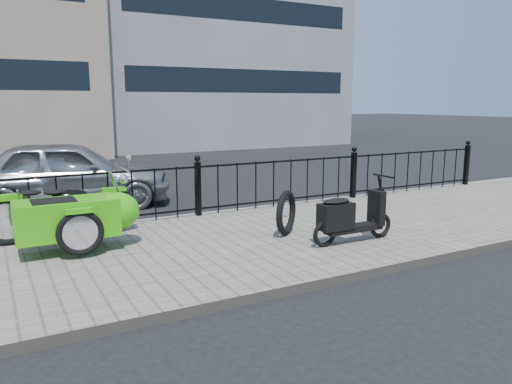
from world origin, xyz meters
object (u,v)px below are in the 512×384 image
spare_tire (286,213)px  sedan_car (68,173)px  scooter (349,218)px  motorcycle_sidecar (79,214)px

spare_tire → sedan_car: (-2.47, 4.36, 0.22)m
sedan_car → scooter: bearing=-138.0°
spare_tire → motorcycle_sidecar: bearing=164.5°
scooter → sedan_car: 5.99m
motorcycle_sidecar → sedan_car: 3.59m
spare_tire → sedan_car: sedan_car is taller
scooter → sedan_car: sedan_car is taller
spare_tire → scooter: bearing=-55.6°
scooter → spare_tire: bearing=124.4°
scooter → spare_tire: (-0.55, 0.80, -0.02)m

